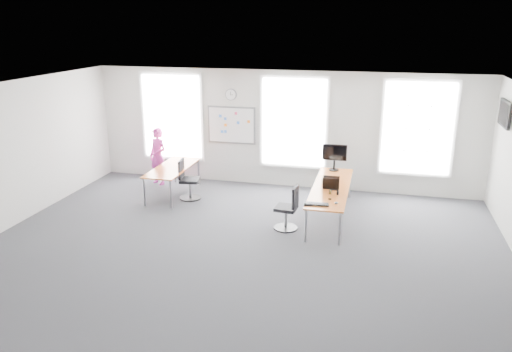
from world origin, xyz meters
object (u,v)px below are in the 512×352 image
(desk_left, at_px, (173,169))
(chair_left, at_px, (188,182))
(desk_right, at_px, (331,189))
(monitor, at_px, (335,155))
(person, at_px, (158,156))
(keyboard, at_px, (316,204))
(headphones, at_px, (334,192))
(chair_right, at_px, (289,210))

(desk_left, height_order, chair_left, chair_left)
(desk_right, bearing_deg, desk_left, 171.61)
(desk_left, height_order, monitor, monitor)
(person, distance_m, keyboard, 5.15)
(desk_right, distance_m, headphones, 0.53)
(chair_left, distance_m, person, 1.52)
(chair_left, distance_m, headphones, 3.73)
(chair_right, relative_size, chair_left, 0.97)
(desk_right, xyz_separation_m, chair_left, (-3.49, 0.40, -0.24))
(keyboard, height_order, monitor, monitor)
(desk_right, relative_size, monitor, 4.53)
(desk_left, distance_m, headphones, 4.20)
(person, relative_size, keyboard, 3.10)
(chair_right, xyz_separation_m, person, (-3.89, 2.16, 0.34))
(desk_right, height_order, chair_right, chair_right)
(chair_left, xyz_separation_m, keyboard, (3.33, -1.59, 0.30))
(desk_left, xyz_separation_m, monitor, (3.89, 0.67, 0.44))
(desk_left, height_order, person, person)
(chair_right, bearing_deg, keyboard, 65.60)
(chair_left, distance_m, keyboard, 3.70)
(desk_right, distance_m, desk_left, 3.99)
(desk_right, height_order, monitor, monitor)
(desk_right, bearing_deg, keyboard, -98.04)
(keyboard, bearing_deg, desk_left, 145.68)
(desk_left, xyz_separation_m, person, (-0.72, 0.72, 0.10))
(desk_left, xyz_separation_m, keyboard, (3.78, -1.78, 0.07))
(desk_left, bearing_deg, person, 134.66)
(headphones, relative_size, monitor, 0.31)
(desk_right, distance_m, monitor, 1.32)
(chair_left, height_order, person, person)
(desk_left, bearing_deg, headphones, -15.03)
(chair_left, relative_size, monitor, 1.51)
(chair_right, distance_m, chair_left, 2.99)
(desk_left, distance_m, chair_right, 3.49)
(person, distance_m, headphones, 5.10)
(chair_left, distance_m, monitor, 3.60)
(chair_right, bearing_deg, monitor, 166.01)
(desk_left, relative_size, chair_left, 2.01)
(desk_left, xyz_separation_m, headphones, (4.06, -1.09, 0.11))
(chair_left, relative_size, person, 0.64)
(desk_right, relative_size, keyboard, 6.01)
(desk_left, bearing_deg, chair_left, -22.12)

